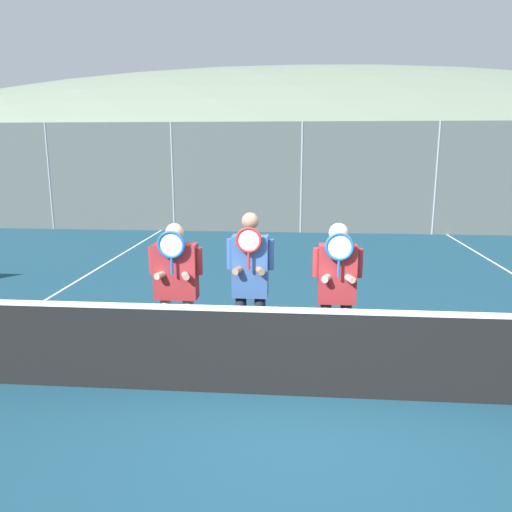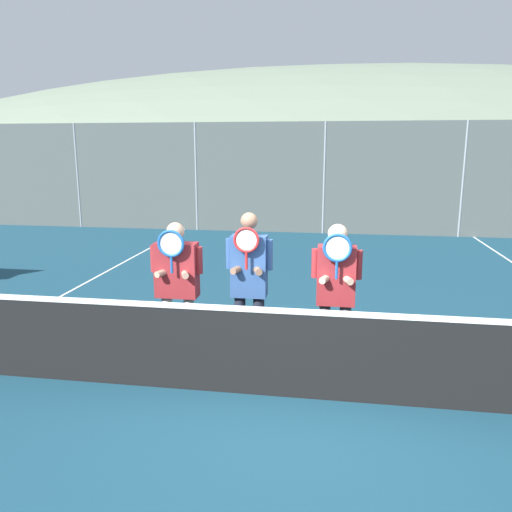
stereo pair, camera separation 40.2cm
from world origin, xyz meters
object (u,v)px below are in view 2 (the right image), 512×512
player_center_right (336,287)px  car_far_left (139,192)px  car_left_of_center (278,197)px  car_center (434,197)px  player_center_left (249,281)px  player_leftmost (177,280)px

player_center_right → car_far_left: 14.02m
car_far_left → car_left_of_center: 5.14m
car_far_left → car_center: (10.40, 0.06, -0.01)m
player_center_left → car_center: player_center_left is taller
car_left_of_center → car_far_left: bearing=177.7°
player_leftmost → car_left_of_center: (-0.16, 11.80, -0.17)m
player_center_left → player_center_right: size_ratio=1.06×
player_center_right → car_center: 12.55m
player_center_right → player_center_left: bearing=-179.2°
car_left_of_center → car_center: car_center is taller
car_far_left → car_left_of_center: car_far_left is taller
player_leftmost → player_center_right: 1.86m
player_leftmost → car_left_of_center: 11.81m
player_leftmost → car_far_left: size_ratio=0.40×
player_leftmost → car_center: (5.11, 12.07, -0.10)m
player_center_left → player_center_right: player_center_left is taller
player_center_left → player_leftmost: bearing=176.0°
player_leftmost → car_left_of_center: size_ratio=0.41×
player_center_right → car_center: bearing=75.0°
car_left_of_center → car_center: size_ratio=0.93×
player_leftmost → player_center_right: bearing=-1.5°
car_left_of_center → player_leftmost: bearing=-89.2°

